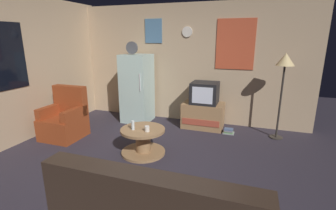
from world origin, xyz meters
TOP-DOWN VIEW (x-y plane):
  - ground_plane at (0.00, 0.00)m, footprint 12.00×12.00m
  - wall_with_art at (0.01, 2.45)m, footprint 5.20×0.12m
  - fridge at (-1.04, 1.99)m, footprint 0.60×0.62m
  - tv_stand at (0.45, 2.04)m, footprint 0.84×0.53m
  - crt_tv at (0.47, 2.04)m, footprint 0.54×0.51m
  - standing_lamp at (1.90, 1.93)m, footprint 0.32×0.32m
  - coffee_table at (-0.22, 0.50)m, footprint 0.72×0.72m
  - wine_glass at (-0.35, 0.41)m, footprint 0.05×0.05m
  - mug_ceramic_white at (-0.11, 0.42)m, footprint 0.08×0.08m
  - armchair at (-1.93, 0.66)m, footprint 0.68×0.68m
  - book_stack at (1.02, 1.85)m, footprint 0.22×0.16m

SIDE VIEW (x-z plane):
  - ground_plane at x=0.00m, z-range 0.00..0.00m
  - book_stack at x=1.02m, z-range 0.00..0.10m
  - coffee_table at x=-0.22m, z-range 0.00..0.43m
  - tv_stand at x=0.45m, z-range 0.00..0.53m
  - armchair at x=-1.93m, z-range -0.14..0.82m
  - mug_ceramic_white at x=-0.11m, z-range 0.43..0.52m
  - wine_glass at x=-0.35m, z-range 0.43..0.58m
  - crt_tv at x=0.47m, z-range 0.53..0.97m
  - fridge at x=-1.04m, z-range -0.13..1.64m
  - wall_with_art at x=0.01m, z-range 0.01..2.56m
  - standing_lamp at x=1.90m, z-range 0.56..2.15m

